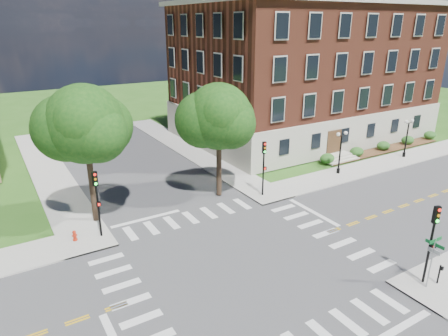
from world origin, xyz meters
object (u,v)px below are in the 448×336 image
street_sign_pole (433,253)px  traffic_signal_se (432,235)px  twin_lamp_west (340,150)px  twin_lamp_east (407,136)px  fire_hydrant (75,236)px  push_button_post (440,273)px  traffic_signal_nw (97,196)px  traffic_signal_ne (264,162)px

street_sign_pole → traffic_signal_se: bearing=54.3°
twin_lamp_west → twin_lamp_east: 10.15m
street_sign_pole → fire_hydrant: (-15.91, 15.61, -1.84)m
street_sign_pole → push_button_post: street_sign_pole is taller
twin_lamp_west → fire_hydrant: twin_lamp_west is taller
traffic_signal_se → twin_lamp_east: traffic_signal_se is taller
twin_lamp_east → traffic_signal_nw: bearing=-179.6°
traffic_signal_nw → fire_hydrant: size_ratio=6.40×
traffic_signal_se → twin_lamp_west: size_ratio=1.13×
fire_hydrant → street_sign_pole: bearing=-44.4°
twin_lamp_east → fire_hydrant: 35.44m
traffic_signal_ne → push_button_post: traffic_signal_ne is taller
twin_lamp_west → street_sign_pole: bearing=-120.8°
traffic_signal_se → twin_lamp_east: bearing=38.3°
twin_lamp_east → street_sign_pole: (-19.47, -15.55, -0.21)m
traffic_signal_se → twin_lamp_west: traffic_signal_se is taller
twin_lamp_west → street_sign_pole: twin_lamp_west is taller
traffic_signal_se → street_sign_pole: 0.99m
twin_lamp_east → street_sign_pole: bearing=-141.4°
push_button_post → fire_hydrant: (-16.75, 15.75, -0.33)m
traffic_signal_ne → street_sign_pole: bearing=-88.8°
traffic_signal_ne → traffic_signal_nw: size_ratio=1.00×
traffic_signal_nw → twin_lamp_east: traffic_signal_nw is taller
traffic_signal_se → fire_hydrant: size_ratio=6.40×
traffic_signal_se → push_button_post: traffic_signal_se is taller
traffic_signal_ne → push_button_post: 15.53m
traffic_signal_se → push_button_post: 2.51m
traffic_signal_ne → twin_lamp_east: traffic_signal_ne is taller
traffic_signal_ne → push_button_post: bearing=-85.7°
traffic_signal_se → twin_lamp_west: 17.76m
traffic_signal_ne → push_button_post: (1.15, -15.31, -2.39)m
traffic_signal_ne → push_button_post: size_ratio=4.00×
push_button_post → traffic_signal_se: bearing=138.2°
twin_lamp_east → push_button_post: (-18.62, -15.69, -1.73)m
twin_lamp_west → push_button_post: bearing=-118.3°
traffic_signal_ne → twin_lamp_east: size_ratio=1.13×
traffic_signal_ne → twin_lamp_east: (19.77, 0.38, -0.66)m
twin_lamp_west → traffic_signal_ne: bearing=-177.2°
traffic_signal_nw → twin_lamp_west: traffic_signal_nw is taller
traffic_signal_ne → traffic_signal_nw: same height
twin_lamp_east → fire_hydrant: size_ratio=5.64×
traffic_signal_se → twin_lamp_east: 24.48m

